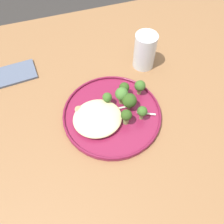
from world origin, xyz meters
TOP-DOWN VIEW (x-y plane):
  - ground at (0.00, 0.00)m, footprint 6.00×6.00m
  - wooden_dining_table at (0.00, 0.00)m, footprint 1.40×1.00m
  - dinner_plate at (-0.04, -0.04)m, footprint 0.29×0.29m
  - noodle_bed at (-0.09, -0.05)m, footprint 0.14×0.13m
  - seared_scallop_on_noodles at (-0.08, -0.05)m, footprint 0.03×0.03m
  - seared_scallop_tilted_round at (-0.13, -0.01)m, footprint 0.02×0.02m
  - seared_scallop_left_edge at (-0.05, -0.04)m, footprint 0.03×0.03m
  - seared_scallop_center_golden at (-0.11, -0.07)m, footprint 0.03×0.03m
  - seared_scallop_half_hidden at (-0.11, -0.05)m, footprint 0.03×0.03m
  - seared_scallop_rear_pale at (-0.08, -0.09)m, footprint 0.04×0.04m
  - broccoli_floret_split_head at (-0.01, -0.08)m, footprint 0.03×0.03m
  - broccoli_floret_rear_charred at (0.01, -0.04)m, footprint 0.04×0.04m
  - broccoli_floret_center_pile at (0.04, -0.08)m, footprint 0.03×0.03m
  - broccoli_floret_front_edge at (0.02, 0.01)m, footprint 0.03×0.03m
  - broccoli_floret_tall_stalk at (0.06, 0.01)m, footprint 0.03×0.03m
  - broccoli_floret_beside_noodles at (-0.04, -0.01)m, footprint 0.03×0.03m
  - broccoli_floret_near_rim at (-0.00, -0.01)m, footprint 0.04×0.04m
  - onion_sliver_short_strip at (0.00, -0.03)m, footprint 0.05×0.01m
  - onion_sliver_long_sliver at (0.05, -0.08)m, footprint 0.05×0.03m
  - water_glass at (0.13, 0.13)m, footprint 0.07×0.07m
  - folded_napkin at (-0.31, 0.21)m, footprint 0.16×0.10m

SIDE VIEW (x-z plane):
  - ground at x=0.00m, z-range 0.00..0.00m
  - wooden_dining_table at x=0.00m, z-range 0.29..1.03m
  - folded_napkin at x=-0.31m, z-range 0.74..0.75m
  - dinner_plate at x=-0.04m, z-range 0.74..0.76m
  - onion_sliver_short_strip at x=0.00m, z-range 0.75..0.76m
  - onion_sliver_long_sliver at x=0.05m, z-range 0.75..0.76m
  - seared_scallop_center_golden at x=-0.11m, z-range 0.75..0.77m
  - seared_scallop_rear_pale at x=-0.08m, z-range 0.75..0.77m
  - seared_scallop_on_noodles at x=-0.08m, z-range 0.75..0.77m
  - seared_scallop_half_hidden at x=-0.11m, z-range 0.75..0.77m
  - seared_scallop_tilted_round at x=-0.13m, z-range 0.75..0.77m
  - seared_scallop_left_edge at x=-0.05m, z-range 0.75..0.77m
  - noodle_bed at x=-0.09m, z-range 0.75..0.78m
  - broccoli_floret_beside_noodles at x=-0.04m, z-range 0.76..0.81m
  - broccoli_floret_tall_stalk at x=0.06m, z-range 0.76..0.81m
  - broccoli_floret_center_pile at x=0.04m, z-range 0.76..0.81m
  - broccoli_floret_split_head at x=-0.01m, z-range 0.76..0.81m
  - broccoli_floret_rear_charred at x=0.01m, z-range 0.76..0.81m
  - broccoli_floret_front_edge at x=0.02m, z-range 0.76..0.81m
  - broccoli_floret_near_rim at x=0.00m, z-range 0.76..0.82m
  - water_glass at x=0.13m, z-range 0.73..0.85m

